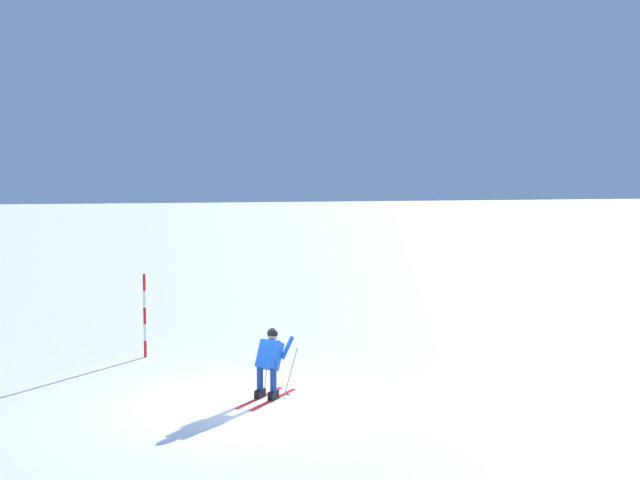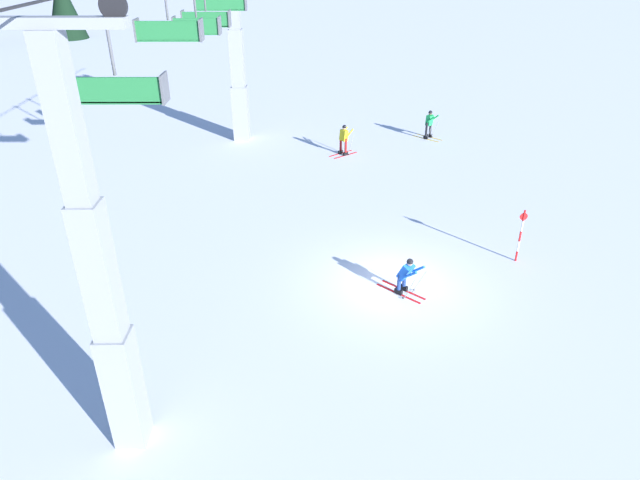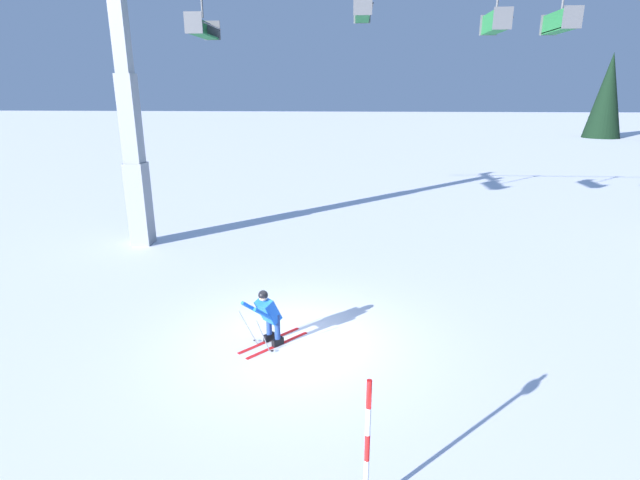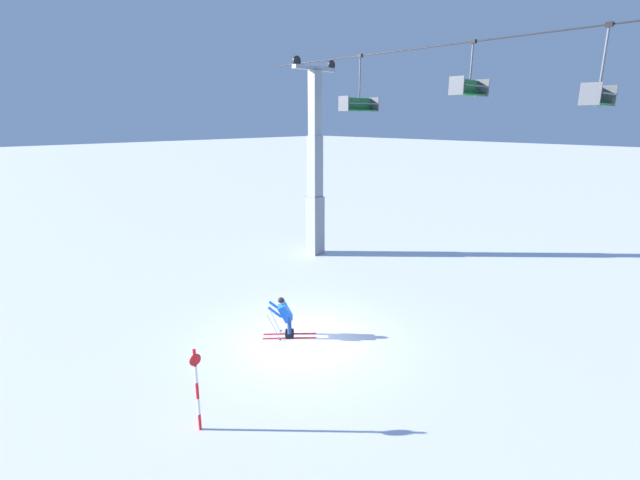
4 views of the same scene
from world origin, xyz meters
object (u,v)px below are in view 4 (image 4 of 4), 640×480
object	(u,v)px
skier_carving_main	(285,315)
chairlift_seat_second	(468,87)
chairlift_seat_nearest	(358,104)
chairlift_seat_middle	(596,94)
lift_tower_near	(315,177)
trail_marker_pole	(197,387)

from	to	relation	value
skier_carving_main	chairlift_seat_second	bearing A→B (deg)	75.08
chairlift_seat_nearest	chairlift_seat_middle	bearing A→B (deg)	0.00
skier_carving_main	lift_tower_near	world-z (taller)	lift_tower_near
lift_tower_near	chairlift_seat_nearest	size ratio (longest dim) A/B	4.07
chairlift_seat_nearest	chairlift_seat_second	world-z (taller)	same
chairlift_seat_nearest	chairlift_seat_middle	world-z (taller)	same
skier_carving_main	chairlift_seat_middle	world-z (taller)	chairlift_seat_middle
skier_carving_main	trail_marker_pole	bearing A→B (deg)	-64.36
chairlift_seat_nearest	skier_carving_main	bearing A→B (deg)	-65.65
skier_carving_main	chairlift_seat_second	size ratio (longest dim) A/B	0.80
lift_tower_near	chairlift_seat_middle	bearing A→B (deg)	-0.00
lift_tower_near	trail_marker_pole	distance (m)	14.60
chairlift_seat_nearest	trail_marker_pole	size ratio (longest dim) A/B	1.17
chairlift_seat_second	trail_marker_pole	size ratio (longest dim) A/B	0.95
chairlift_seat_middle	trail_marker_pole	bearing A→B (deg)	-109.06
chairlift_seat_middle	trail_marker_pole	distance (m)	14.03
skier_carving_main	lift_tower_near	size ratio (longest dim) A/B	0.16
lift_tower_near	chairlift_seat_nearest	bearing A→B (deg)	-0.00
chairlift_seat_second	chairlift_seat_middle	distance (m)	4.24
skier_carving_main	chairlift_seat_nearest	distance (m)	10.53
chairlift_seat_middle	trail_marker_pole	xyz separation A→B (m)	(-4.04, -11.71, -6.58)
chairlift_seat_nearest	chairlift_seat_middle	distance (m)	9.46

